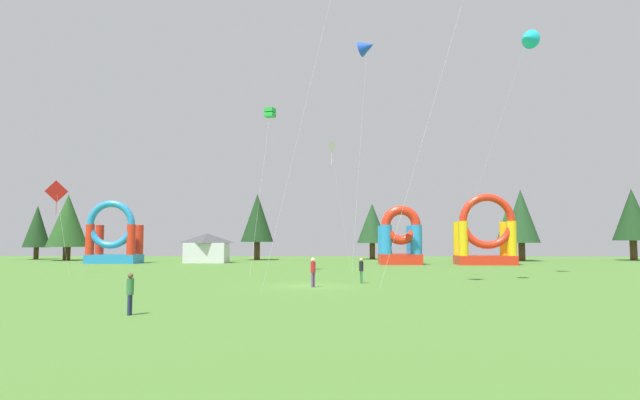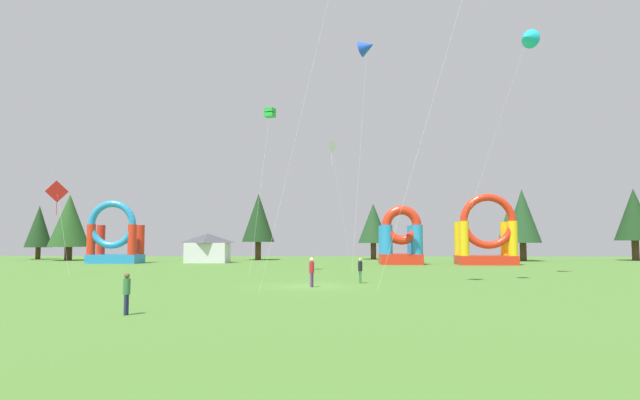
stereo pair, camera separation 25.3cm
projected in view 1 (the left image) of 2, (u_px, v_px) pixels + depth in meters
The scene contains 20 objects.
ground_plane at pixel (312, 286), 32.73m from camera, with size 120.00×120.00×0.00m, color #47752D.
kite_cyan_delta at pixel (527, 38), 41.85m from camera, with size 6.43×5.77×19.28m.
kite_white_diamond at pixel (331, 148), 58.30m from camera, with size 2.40×1.04×13.41m.
kite_red_diamond at pixel (57, 192), 44.13m from camera, with size 2.52×1.56×7.37m.
kite_blue_delta at pixel (367, 47), 53.60m from camera, with size 2.81×5.06×22.92m.
kite_green_box at pixel (270, 113), 47.16m from camera, with size 1.62×3.75×14.32m.
person_near_camera at pixel (313, 270), 32.33m from camera, with size 0.42×0.42×1.75m.
person_far_side at pixel (361, 268), 35.14m from camera, with size 0.35×0.35×1.64m.
person_midfield at pixel (130, 290), 20.34m from camera, with size 0.30×0.30×1.58m.
inflatable_orange_dome at pixel (400, 243), 62.35m from camera, with size 4.74×4.87×6.74m.
inflatable_yellow_castle at pixel (486, 238), 60.90m from camera, with size 6.42×3.80×8.01m.
inflatable_red_slide at pixel (113, 240), 64.86m from camera, with size 5.99×3.62×7.54m.
festival_tent at pixel (207, 248), 66.74m from camera, with size 5.04×3.44×3.61m.
tree_row_0 at pixel (37, 227), 78.26m from camera, with size 3.80×3.80×7.80m.
tree_row_1 at pixel (68, 221), 74.49m from camera, with size 5.48×5.48×9.12m.
tree_row_2 at pixel (257, 218), 76.25m from camera, with size 4.59×4.59×9.35m.
tree_row_3 at pixel (372, 224), 78.55m from camera, with size 4.45×4.45×8.12m.
tree_row_4 at pixel (506, 227), 74.25m from camera, with size 2.75×2.75×6.80m.
tree_row_5 at pixel (521, 216), 72.34m from camera, with size 4.79×4.79×9.62m.
tree_row_6 at pixel (632, 215), 74.21m from camera, with size 5.15×5.15×9.89m.
Camera 1 is at (1.62, -32.99, 2.83)m, focal length 30.29 mm.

